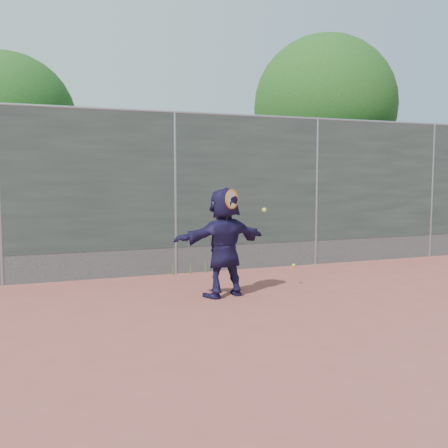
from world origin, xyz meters
name	(u,v)px	position (x,y,z in m)	size (l,w,h in m)	color
ground	(249,325)	(0.00, 0.00, 0.00)	(80.00, 80.00, 0.00)	#9E4C42
player	(224,242)	(0.23, 1.51, 0.83)	(1.54, 0.49, 1.66)	#1C163D
ball_ground	(294,265)	(2.41, 3.35, 0.03)	(0.07, 0.07, 0.07)	#C6EB34
fence	(175,190)	(0.00, 3.50, 1.58)	(20.00, 0.06, 3.03)	#38423D
swing_action	(235,202)	(0.33, 1.32, 1.45)	(0.71, 0.17, 0.51)	#C96F12
tree_right	(330,112)	(4.68, 5.75, 3.49)	(3.78, 3.60, 5.39)	#382314
tree_left	(15,126)	(-2.85, 6.55, 2.94)	(3.15, 3.00, 4.53)	#382314
weed_clump	(193,267)	(0.29, 3.38, 0.13)	(0.68, 0.07, 0.30)	#387226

